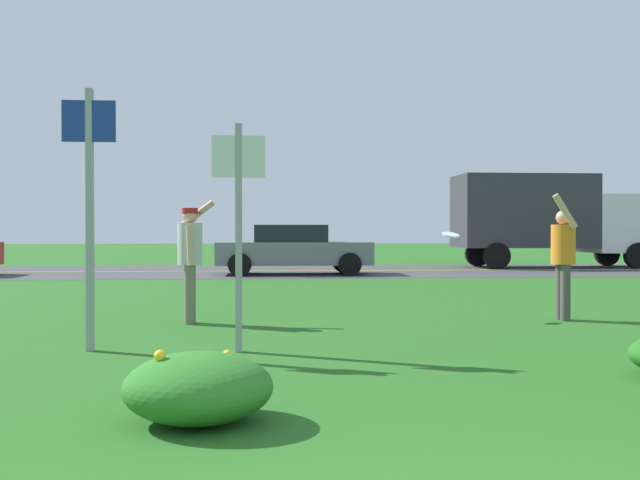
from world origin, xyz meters
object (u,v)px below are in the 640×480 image
object	(u,v)px
sign_post_near_path	(90,193)
frisbee_white	(451,235)
car_gray_center_left	(293,249)
person_thrower_red_cap_gray_shirt	(190,253)
person_catcher_orange_shirt	(563,254)
sign_post_by_roadside	(239,213)
box_truck_white	(548,216)

from	to	relation	value
sign_post_near_path	frisbee_white	world-z (taller)	sign_post_near_path
sign_post_near_path	car_gray_center_left	world-z (taller)	sign_post_near_path
sign_post_near_path	person_thrower_red_cap_gray_shirt	xyz separation A→B (m)	(0.84, 2.26, -0.71)
person_catcher_orange_shirt	frisbee_white	size ratio (longest dim) A/B	6.94
person_catcher_orange_shirt	car_gray_center_left	bearing A→B (deg)	106.81
sign_post_near_path	frisbee_white	size ratio (longest dim) A/B	10.73
sign_post_near_path	person_catcher_orange_shirt	size ratio (longest dim) A/B	1.55
sign_post_by_roadside	car_gray_center_left	world-z (taller)	sign_post_by_roadside
box_truck_white	car_gray_center_left	bearing A→B (deg)	-159.46
sign_post_by_roadside	frisbee_white	distance (m)	4.05
person_thrower_red_cap_gray_shirt	car_gray_center_left	size ratio (longest dim) A/B	0.38
person_catcher_orange_shirt	car_gray_center_left	xyz separation A→B (m)	(-3.43, 11.34, -0.21)
person_thrower_red_cap_gray_shirt	car_gray_center_left	bearing A→B (deg)	80.63
person_catcher_orange_shirt	sign_post_by_roadside	bearing A→B (deg)	-151.85
sign_post_by_roadside	person_thrower_red_cap_gray_shirt	distance (m)	2.61
person_thrower_red_cap_gray_shirt	box_truck_white	bearing A→B (deg)	53.44
sign_post_near_path	car_gray_center_left	size ratio (longest dim) A/B	0.62
sign_post_by_roadside	person_catcher_orange_shirt	xyz separation A→B (m)	(4.55, 2.43, -0.52)
sign_post_near_path	box_truck_white	world-z (taller)	box_truck_white
sign_post_by_roadside	car_gray_center_left	xyz separation A→B (m)	(1.12, 13.78, -0.73)
box_truck_white	person_catcher_orange_shirt	bearing A→B (deg)	-110.88
car_gray_center_left	person_thrower_red_cap_gray_shirt	bearing A→B (deg)	-99.37
person_thrower_red_cap_gray_shirt	person_catcher_orange_shirt	world-z (taller)	person_catcher_orange_shirt
person_thrower_red_cap_gray_shirt	frisbee_white	world-z (taller)	person_thrower_red_cap_gray_shirt
sign_post_by_roadside	frisbee_white	world-z (taller)	sign_post_by_roadside
frisbee_white	box_truck_white	world-z (taller)	box_truck_white
sign_post_by_roadside	person_thrower_red_cap_gray_shirt	xyz separation A→B (m)	(-0.75, 2.45, -0.49)
sign_post_by_roadside	car_gray_center_left	distance (m)	13.84
person_catcher_orange_shirt	person_thrower_red_cap_gray_shirt	bearing A→B (deg)	179.85
sign_post_near_path	box_truck_white	size ratio (longest dim) A/B	0.42
person_thrower_red_cap_gray_shirt	frisbee_white	size ratio (longest dim) A/B	6.60
sign_post_by_roadside	person_catcher_orange_shirt	bearing A→B (deg)	28.15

